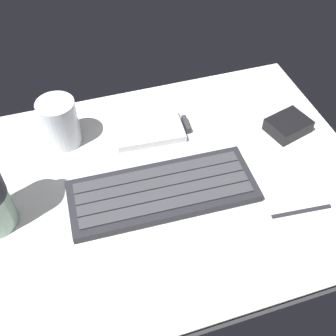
% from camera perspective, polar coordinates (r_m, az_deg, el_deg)
% --- Properties ---
extents(ground_plane, '(0.64, 0.48, 0.03)m').
position_cam_1_polar(ground_plane, '(0.67, 0.06, -2.39)').
color(ground_plane, silver).
extents(keyboard, '(0.29, 0.12, 0.02)m').
position_cam_1_polar(keyboard, '(0.64, -0.74, -3.16)').
color(keyboard, '#232328').
rests_on(keyboard, ground_plane).
extents(handheld_device, '(0.13, 0.08, 0.02)m').
position_cam_1_polar(handheld_device, '(0.74, -2.20, 5.34)').
color(handheld_device, silver).
rests_on(handheld_device, ground_plane).
extents(juice_cup, '(0.06, 0.06, 0.09)m').
position_cam_1_polar(juice_cup, '(0.72, -14.71, 5.87)').
color(juice_cup, silver).
rests_on(juice_cup, ground_plane).
extents(charger_block, '(0.08, 0.07, 0.02)m').
position_cam_1_polar(charger_block, '(0.77, 16.25, 5.65)').
color(charger_block, black).
rests_on(charger_block, ground_plane).
extents(stylus_pen, '(0.10, 0.02, 0.01)m').
position_cam_1_polar(stylus_pen, '(0.66, 17.98, -5.58)').
color(stylus_pen, '#26262B').
rests_on(stylus_pen, ground_plane).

